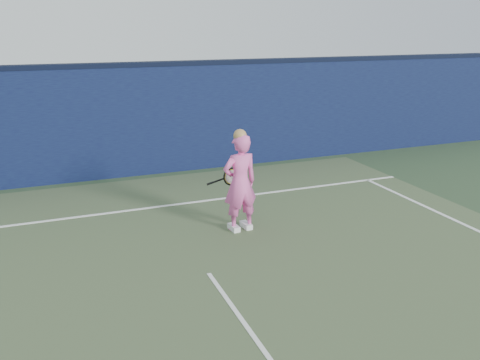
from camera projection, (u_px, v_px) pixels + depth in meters
name	position (u px, v px, depth m)	size (l,w,h in m)	color
ground	(234.00, 309.00, 6.35)	(80.00, 80.00, 0.00)	#2D4229
backstop_wall	(134.00, 122.00, 11.76)	(24.00, 0.40, 2.50)	#0B0F34
wall_cap	(130.00, 65.00, 11.38)	(24.00, 0.42, 0.10)	black
player	(240.00, 183.00, 8.58)	(0.65, 0.46, 1.77)	#F15EB3
racket	(230.00, 177.00, 8.92)	(0.60, 0.15, 0.32)	black
court_lines	(243.00, 322.00, 6.05)	(11.00, 12.04, 0.01)	white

